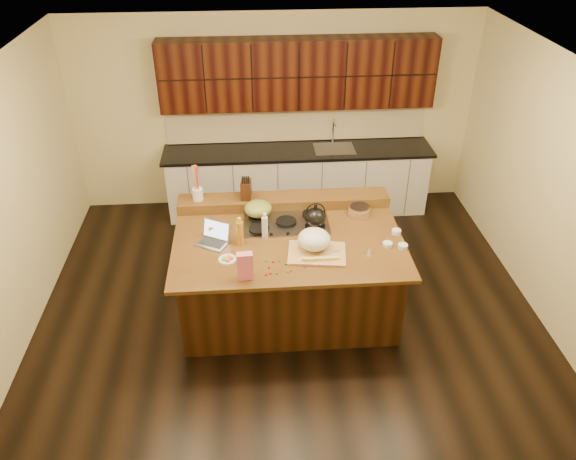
{
  "coord_description": "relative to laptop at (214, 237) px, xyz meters",
  "views": [
    {
      "loc": [
        -0.37,
        -4.87,
        4.16
      ],
      "look_at": [
        0.0,
        0.05,
        1.0
      ],
      "focal_mm": 35.0,
      "sensor_mm": 36.0,
      "label": 1
    }
  ],
  "objects": [
    {
      "name": "island",
      "position": [
        0.77,
        -0.01,
        -0.51
      ],
      "size": [
        2.4,
        1.6,
        0.92
      ],
      "color": "black",
      "rests_on": "ground"
    },
    {
      "name": "utensil_crock",
      "position": [
        -0.2,
        0.69,
        0.13
      ],
      "size": [
        0.13,
        0.13,
        0.14
      ],
      "primitive_type": "cylinder",
      "rotation": [
        0.0,
        0.0,
        -0.1
      ],
      "color": "white",
      "rests_on": "back_ledge"
    },
    {
      "name": "gumdrop_10",
      "position": [
        0.59,
        -0.41,
        -0.05
      ],
      "size": [
        0.02,
        0.02,
        0.02
      ],
      "primitive_type": "ellipsoid",
      "color": "red",
      "rests_on": "island"
    },
    {
      "name": "cooktop",
      "position": [
        0.77,
        0.29,
        -0.04
      ],
      "size": [
        0.92,
        0.52,
        0.05
      ],
      "color": "gray",
      "rests_on": "island"
    },
    {
      "name": "knife_block",
      "position": [
        0.35,
        0.69,
        0.17
      ],
      "size": [
        0.13,
        0.19,
        0.21
      ],
      "primitive_type": "cube",
      "rotation": [
        0.0,
        0.0,
        -0.13
      ],
      "color": "black",
      "rests_on": "back_ledge"
    },
    {
      "name": "wooden_tray",
      "position": [
        1.02,
        -0.25,
        0.04
      ],
      "size": [
        0.62,
        0.49,
        0.23
      ],
      "rotation": [
        0.0,
        0.0,
        -0.14
      ],
      "color": "tan",
      "rests_on": "island"
    },
    {
      "name": "laptop",
      "position": [
        0.0,
        0.0,
        0.0
      ],
      "size": [
        0.39,
        0.37,
        0.22
      ],
      "rotation": [
        0.0,
        0.0,
        -0.51
      ],
      "color": "#B7B7BC",
      "rests_on": "island"
    },
    {
      "name": "strainer_bowl",
      "position": [
        1.6,
        0.42,
        -0.01
      ],
      "size": [
        0.29,
        0.29,
        0.09
      ],
      "primitive_type": "cylinder",
      "rotation": [
        0.0,
        0.0,
        -0.25
      ],
      "color": "#996B3F",
      "rests_on": "island"
    },
    {
      "name": "gumdrop_11",
      "position": [
        0.72,
        -0.59,
        -0.05
      ],
      "size": [
        0.02,
        0.02,
        0.02
      ],
      "primitive_type": "ellipsoid",
      "color": "#198C26",
      "rests_on": "island"
    },
    {
      "name": "kettle",
      "position": [
        1.07,
        0.16,
        0.09
      ],
      "size": [
        0.29,
        0.29,
        0.21
      ],
      "primitive_type": "ellipsoid",
      "rotation": [
        0.0,
        0.0,
        -0.31
      ],
      "color": "black",
      "rests_on": "cooktop"
    },
    {
      "name": "ramekin_a",
      "position": [
        1.92,
        -0.27,
        -0.04
      ],
      "size": [
        0.13,
        0.13,
        0.04
      ],
      "primitive_type": "cylinder",
      "rotation": [
        0.0,
        0.0,
        0.35
      ],
      "color": "white",
      "rests_on": "island"
    },
    {
      "name": "gumdrop_3",
      "position": [
        0.71,
        -0.45,
        -0.05
      ],
      "size": [
        0.02,
        0.02,
        0.02
      ],
      "primitive_type": "ellipsoid",
      "color": "#198C26",
      "rests_on": "island"
    },
    {
      "name": "oil_bottle",
      "position": [
        0.27,
        -0.07,
        0.08
      ],
      "size": [
        0.09,
        0.09,
        0.27
      ],
      "primitive_type": "cylinder",
      "rotation": [
        0.0,
        0.0,
        -0.39
      ],
      "color": "#BD7621",
      "rests_on": "island"
    },
    {
      "name": "gumdrop_5",
      "position": [
        0.52,
        -0.39,
        -0.05
      ],
      "size": [
        0.02,
        0.02,
        0.02
      ],
      "primitive_type": "ellipsoid",
      "color": "#198C26",
      "rests_on": "island"
    },
    {
      "name": "pink_bag",
      "position": [
        0.32,
        -0.64,
        0.08
      ],
      "size": [
        0.16,
        0.09,
        0.28
      ],
      "primitive_type": "cube",
      "rotation": [
        0.0,
        0.0,
        0.07
      ],
      "color": "pink",
      "rests_on": "island"
    },
    {
      "name": "gumdrop_9",
      "position": [
        0.65,
        -0.4,
        -0.05
      ],
      "size": [
        0.02,
        0.02,
        0.02
      ],
      "primitive_type": "ellipsoid",
      "color": "#198C26",
      "rests_on": "island"
    },
    {
      "name": "ramekin_b",
      "position": [
        1.77,
        -0.22,
        -0.04
      ],
      "size": [
        0.12,
        0.12,
        0.04
      ],
      "primitive_type": "cylinder",
      "rotation": [
        0.0,
        0.0,
        -0.2
      ],
      "color": "white",
      "rests_on": "island"
    },
    {
      "name": "package_box",
      "position": [
        0.0,
        0.1,
        0.01
      ],
      "size": [
        0.11,
        0.09,
        0.13
      ],
      "primitive_type": "cube",
      "rotation": [
        0.0,
        0.0,
        -0.28
      ],
      "color": "#EEB954",
      "rests_on": "island"
    },
    {
      "name": "back_ledge",
      "position": [
        0.77,
        0.69,
        0.0
      ],
      "size": [
        2.4,
        0.3,
        0.12
      ],
      "primitive_type": "cube",
      "color": "black",
      "rests_on": "island"
    },
    {
      "name": "gumdrop_7",
      "position": [
        0.62,
        -0.6,
        -0.05
      ],
      "size": [
        0.02,
        0.02,
        0.02
      ],
      "primitive_type": "ellipsoid",
      "color": "#198C26",
      "rests_on": "island"
    },
    {
      "name": "gumdrop_2",
      "position": [
        0.76,
        -0.57,
        -0.05
      ],
      "size": [
        0.02,
        0.02,
        0.02
      ],
      "primitive_type": "ellipsoid",
      "color": "red",
      "rests_on": "island"
    },
    {
      "name": "kitchen_timer",
      "position": [
        1.56,
        -0.33,
        -0.02
      ],
      "size": [
        0.09,
        0.09,
        0.07
      ],
      "primitive_type": "cone",
      "rotation": [
        0.0,
        0.0,
        -0.15
      ],
      "color": "silver",
      "rests_on": "island"
    },
    {
      "name": "candy_plate",
      "position": [
        0.14,
        -0.33,
        -0.05
      ],
      "size": [
        0.2,
        0.2,
        0.01
      ],
      "primitive_type": "cylinder",
      "rotation": [
        0.0,
        0.0,
        0.11
      ],
      "color": "white",
      "rests_on": "island"
    },
    {
      "name": "gumdrop_0",
      "position": [
        0.55,
        -0.51,
        -0.05
      ],
      "size": [
        0.02,
        0.02,
        0.02
      ],
      "primitive_type": "ellipsoid",
      "color": "red",
      "rests_on": "island"
    },
    {
      "name": "back_counter",
      "position": [
        1.07,
        2.22,
        0.0
      ],
      "size": [
        3.7,
        0.66,
        2.4
      ],
      "color": "silver",
      "rests_on": "ground"
    },
    {
      "name": "gumdrop_1",
      "position": [
        0.86,
        -0.45,
        -0.05
      ],
      "size": [
        0.02,
        0.02,
        0.02
      ],
      "primitive_type": "ellipsoid",
      "color": "#198C26",
      "rests_on": "island"
    },
    {
      "name": "room",
      "position": [
        0.77,
        -0.01,
        0.37
      ],
      "size": [
        5.52,
        5.02,
        2.72
      ],
      "color": "black",
      "rests_on": "ground"
    },
    {
      "name": "ramekin_c",
      "position": [
        1.92,
        0.01,
        -0.04
      ],
      "size": [
        0.11,
        0.11,
        0.04
      ],
      "primitive_type": "cylinder",
      "rotation": [
        0.0,
        0.0,
        0.11
      ],
      "color": "white",
      "rests_on": "island"
    },
    {
      "name": "gumdrop_4",
      "position": [
        0.55,
        -0.6,
        -0.05
      ],
      "size": [
        0.02,
        0.02,
        0.02
      ],
      "primitive_type": "ellipsoid",
      "color": "red",
      "rests_on": "island"
    },
    {
      "name": "vinegar_bottle",
      "position": [
        0.53,
        0.03,
        0.07
      ],
      "size": [
        0.08,
        0.08,
        0.25
      ],
      "primitive_type": "cylinder",
      "rotation": [
        0.0,
        0.0,
        -0.28
      ],
      "color": "silver",
      "rests_on": "island"
    },
    {
      "name": "green_bowl",
      "position": [
        0.47,
        0.42,
        0.07
      ],
      "size": [
        0.39,
        0.39,
        0.17
      ],
      "primitive_type": "ellipsoid",
      "rotation": [
        0.0,
        0.0,
        -0.38
      ],
      "color": "olive",
      "rests_on": "cooktop"
    },
    {
      "name": "gumdrop_8",
      "position": [
        0.51,
        -0.62,
        -0.05
      ],
      "size": [
        0.02,
        0.02,
        0.02
      ],
      "primitive_type": "ellipsoid",
      "color": "red",
      "rests_on": "island"
    },
    {
      "name": "gumdrop_6",
      "position": [
        0.89,
        -0.52,
        -0.05
      ],
      "size": [
        0.02,
        0.02,
        0.02
      ],
      "primitive_type": "ellipsoid",
      "color": "red",
      "rests_on": "island"
    }
  ]
}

